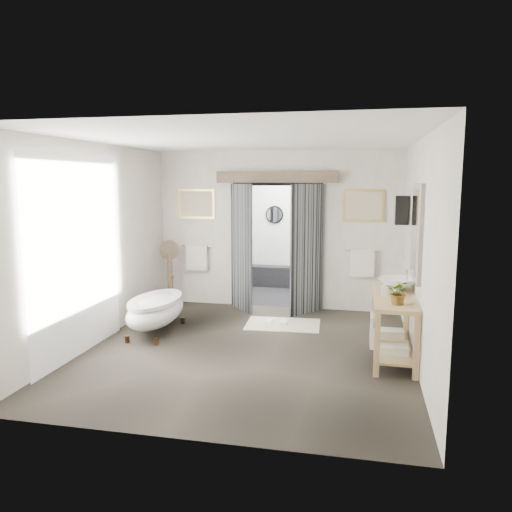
# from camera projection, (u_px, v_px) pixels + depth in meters

# --- Properties ---
(ground_plane) EXTENTS (5.00, 5.00, 0.00)m
(ground_plane) POSITION_uv_depth(u_px,v_px,m) (247.00, 350.00, 7.00)
(ground_plane) COLOR #443D32
(room_shell) EXTENTS (4.52, 5.02, 2.91)m
(room_shell) POSITION_uv_depth(u_px,v_px,m) (242.00, 219.00, 6.61)
(room_shell) COLOR silver
(room_shell) RESTS_ON ground_plane
(shower_room) EXTENTS (2.22, 2.01, 2.51)m
(shower_room) POSITION_uv_depth(u_px,v_px,m) (289.00, 249.00, 10.73)
(shower_room) COLOR black
(shower_room) RESTS_ON ground_plane
(back_wall_dressing) EXTENTS (3.82, 0.72, 2.52)m
(back_wall_dressing) POSITION_uv_depth(u_px,v_px,m) (276.00, 225.00, 9.01)
(back_wall_dressing) COLOR black
(back_wall_dressing) RESTS_ON ground_plane
(clawfoot_tub) EXTENTS (0.69, 1.55, 0.76)m
(clawfoot_tub) POSITION_uv_depth(u_px,v_px,m) (156.00, 310.00, 7.74)
(clawfoot_tub) COLOR #362516
(clawfoot_tub) RESTS_ON ground_plane
(vanity) EXTENTS (0.57, 1.60, 0.85)m
(vanity) POSITION_uv_depth(u_px,v_px,m) (392.00, 321.00, 6.65)
(vanity) COLOR tan
(vanity) RESTS_ON ground_plane
(pedestal_mirror) EXTENTS (0.37, 0.24, 1.27)m
(pedestal_mirror) POSITION_uv_depth(u_px,v_px,m) (170.00, 278.00, 9.34)
(pedestal_mirror) COLOR #725C4C
(pedestal_mirror) RESTS_ON ground_plane
(rug) EXTENTS (1.25, 0.87, 0.01)m
(rug) POSITION_uv_depth(u_px,v_px,m) (283.00, 324.00, 8.23)
(rug) COLOR beige
(rug) RESTS_ON ground_plane
(slippers) EXTENTS (0.35, 0.27, 0.05)m
(slippers) POSITION_uv_depth(u_px,v_px,m) (276.00, 322.00, 8.26)
(slippers) COLOR white
(slippers) RESTS_ON rug
(basin) EXTENTS (0.68, 0.68, 0.18)m
(basin) POSITION_uv_depth(u_px,v_px,m) (397.00, 284.00, 6.88)
(basin) COLOR white
(basin) RESTS_ON vanity
(plant) EXTENTS (0.34, 0.31, 0.31)m
(plant) POSITION_uv_depth(u_px,v_px,m) (399.00, 292.00, 6.10)
(plant) COLOR gray
(plant) RESTS_ON vanity
(soap_bottle_a) EXTENTS (0.09, 0.09, 0.19)m
(soap_bottle_a) POSITION_uv_depth(u_px,v_px,m) (384.00, 289.00, 6.58)
(soap_bottle_a) COLOR gray
(soap_bottle_a) RESTS_ON vanity
(soap_bottle_b) EXTENTS (0.15, 0.15, 0.15)m
(soap_bottle_b) POSITION_uv_depth(u_px,v_px,m) (386.00, 280.00, 7.28)
(soap_bottle_b) COLOR gray
(soap_bottle_b) RESTS_ON vanity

